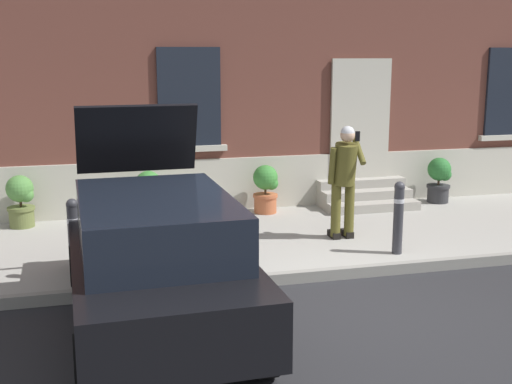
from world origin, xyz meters
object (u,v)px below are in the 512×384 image
(bollard_near_person, at_px, (398,215))
(planter_olive, at_px, (21,200))
(planter_cream, at_px, (149,195))
(planter_terracotta, at_px, (266,188))
(hatchback_car_black, at_px, (155,258))
(bollard_far_left, at_px, (74,236))
(person_on_phone, at_px, (345,175))
(planter_charcoal, at_px, (439,179))

(bollard_near_person, height_order, planter_olive, bollard_near_person)
(bollard_near_person, xyz_separation_m, planter_cream, (-3.22, 2.78, -0.11))
(planter_cream, xyz_separation_m, planter_terracotta, (2.07, 0.07, 0.00))
(planter_cream, distance_m, planter_terracotta, 2.07)
(bollard_near_person, bearing_deg, hatchback_car_black, -158.38)
(hatchback_car_black, relative_size, bollard_near_person, 3.93)
(bollard_far_left, relative_size, person_on_phone, 0.60)
(bollard_far_left, height_order, planter_terracotta, bollard_far_left)
(planter_cream, bearing_deg, planter_olive, 176.74)
(hatchback_car_black, distance_m, person_on_phone, 3.88)
(hatchback_car_black, distance_m, bollard_far_left, 1.66)
(bollard_near_person, distance_m, person_on_phone, 1.10)
(bollard_near_person, height_order, bollard_far_left, same)
(bollard_far_left, distance_m, person_on_phone, 4.08)
(bollard_near_person, xyz_separation_m, planter_terracotta, (-1.16, 2.84, -0.11))
(planter_cream, relative_size, planter_charcoal, 1.00)
(planter_cream, bearing_deg, bollard_far_left, -113.39)
(planter_terracotta, xyz_separation_m, planter_charcoal, (3.42, -0.01, 0.00))
(bollard_far_left, relative_size, planter_cream, 1.22)
(bollard_far_left, height_order, planter_olive, bollard_far_left)
(bollard_far_left, bearing_deg, person_on_phone, 12.80)
(planter_cream, relative_size, planter_terracotta, 1.00)
(person_on_phone, xyz_separation_m, planter_cream, (-2.76, 1.88, -0.54))
(hatchback_car_black, height_order, planter_charcoal, hatchback_car_black)
(bollard_far_left, xyz_separation_m, person_on_phone, (3.96, 0.90, 0.44))
(hatchback_car_black, relative_size, planter_charcoal, 4.78)
(planter_olive, distance_m, planter_terracotta, 4.13)
(person_on_phone, distance_m, planter_terracotta, 2.14)
(bollard_near_person, xyz_separation_m, person_on_phone, (-0.46, 0.90, 0.44))
(bollard_near_person, bearing_deg, planter_olive, 151.31)
(hatchback_car_black, height_order, person_on_phone, hatchback_car_black)
(planter_terracotta, bearing_deg, bollard_near_person, -67.88)
(planter_cream, bearing_deg, person_on_phone, -34.22)
(planter_terracotta, distance_m, planter_charcoal, 3.42)
(bollard_near_person, height_order, planter_cream, bollard_near_person)
(person_on_phone, xyz_separation_m, planter_charcoal, (2.72, 1.93, -0.54))
(bollard_far_left, bearing_deg, planter_olive, 106.64)
(hatchback_car_black, height_order, bollard_far_left, hatchback_car_black)
(hatchback_car_black, distance_m, planter_cream, 4.21)
(bollard_far_left, xyz_separation_m, planter_olive, (-0.87, 2.89, -0.11))
(person_on_phone, xyz_separation_m, planter_olive, (-4.83, 1.99, -0.54))
(bollard_near_person, bearing_deg, planter_charcoal, 51.39)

